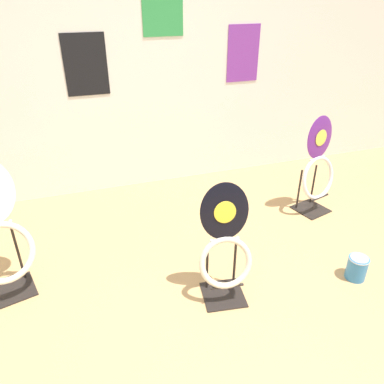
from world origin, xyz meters
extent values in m
plane|color=tan|center=(0.00, 0.00, 0.00)|extent=(14.00, 14.00, 0.00)
cube|color=silver|center=(0.00, 2.34, 1.30)|extent=(8.00, 0.06, 2.60)
cube|color=#2D8E47|center=(0.16, 2.30, 1.72)|extent=(0.38, 0.01, 0.48)
cube|color=black|center=(-0.57, 2.30, 1.26)|extent=(0.38, 0.01, 0.54)
cube|color=purple|center=(0.98, 2.30, 1.29)|extent=(0.34, 0.01, 0.55)
cube|color=black|center=(-1.34, 0.98, 0.01)|extent=(0.34, 0.34, 0.01)
cylinder|color=black|center=(-1.26, 1.09, 0.22)|extent=(0.02, 0.02, 0.43)
cylinder|color=black|center=(-1.32, 0.90, 0.18)|extent=(0.22, 0.07, 0.02)
torus|color=beige|center=(-1.33, 0.96, 0.35)|extent=(0.46, 0.34, 0.38)
sphere|color=silver|center=(-1.25, 1.07, 0.51)|extent=(0.02, 0.02, 0.02)
cube|color=black|center=(0.05, 0.47, 0.01)|extent=(0.32, 0.32, 0.01)
cylinder|color=black|center=(-0.03, 0.57, 0.19)|extent=(0.02, 0.02, 0.35)
cylinder|color=black|center=(0.16, 0.54, 0.19)|extent=(0.02, 0.02, 0.35)
cylinder|color=black|center=(0.04, 0.39, 0.15)|extent=(0.22, 0.05, 0.02)
torus|color=beige|center=(0.05, 0.45, 0.31)|extent=(0.37, 0.21, 0.35)
ellipsoid|color=black|center=(0.06, 0.53, 0.64)|extent=(0.33, 0.13, 0.38)
ellipsoid|color=yellow|center=(0.06, 0.52, 0.65)|extent=(0.15, 0.05, 0.15)
sphere|color=silver|center=(-0.03, 0.51, 0.45)|extent=(0.02, 0.02, 0.02)
sphere|color=silver|center=(0.14, 0.49, 0.45)|extent=(0.02, 0.02, 0.02)
cube|color=black|center=(1.28, 1.25, 0.01)|extent=(0.34, 0.34, 0.01)
cylinder|color=black|center=(1.17, 1.31, 0.21)|extent=(0.02, 0.02, 0.40)
cylinder|color=black|center=(1.36, 1.36, 0.21)|extent=(0.02, 0.02, 0.40)
cylinder|color=black|center=(1.30, 1.18, 0.17)|extent=(0.22, 0.08, 0.02)
torus|color=silver|center=(1.29, 1.23, 0.35)|extent=(0.43, 0.23, 0.40)
ellipsoid|color=#60237F|center=(1.27, 1.29, 0.72)|extent=(0.32, 0.13, 0.39)
ellipsoid|color=#E5CC4C|center=(1.28, 1.27, 0.72)|extent=(0.14, 0.05, 0.15)
sphere|color=silver|center=(1.19, 1.25, 0.53)|extent=(0.02, 0.02, 0.02)
sphere|color=silver|center=(1.36, 1.30, 0.53)|extent=(0.02, 0.02, 0.02)
cylinder|color=teal|center=(1.04, 0.33, 0.09)|extent=(0.14, 0.14, 0.18)
torus|color=silver|center=(1.04, 0.33, 0.17)|extent=(0.15, 0.15, 0.01)
cylinder|color=#B2B2B7|center=(1.04, 0.33, 0.18)|extent=(0.13, 0.13, 0.00)
camera|label=1|loc=(-0.77, -1.29, 1.88)|focal=35.00mm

